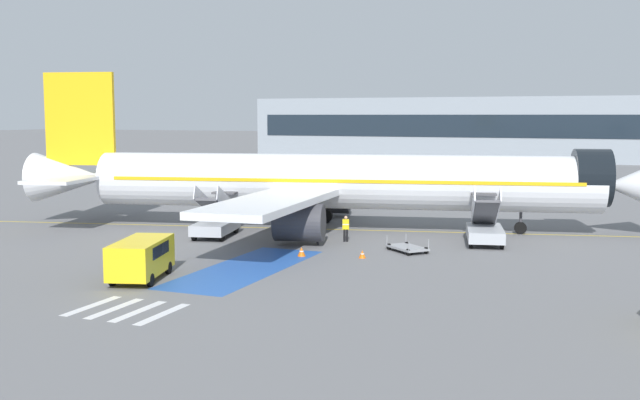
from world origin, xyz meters
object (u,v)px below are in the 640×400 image
object	(u,v)px
boarding_stairs_aft	(216,223)
fuel_tanker	(339,177)
airliner	(333,182)
ground_crew_1	(346,227)
service_van_1	(141,256)
baggage_cart	(407,248)
terminal_building	(554,129)
ground_crew_2	(318,229)
traffic_cone_1	(302,252)
traffic_cone_0	(362,254)
ground_crew_0	(317,224)
boarding_stairs_forward	(485,229)

from	to	relation	value
boarding_stairs_aft	fuel_tanker	distance (m)	30.78
airliner	boarding_stairs_aft	xyz separation A→B (m)	(-6.13, -6.03, -2.49)
ground_crew_1	service_van_1	bearing A→B (deg)	-128.31
baggage_cart	terminal_building	xyz separation A→B (m)	(-0.01, 96.09, 5.44)
ground_crew_2	traffic_cone_1	distance (m)	3.95
boarding_stairs_aft	traffic_cone_0	xyz separation A→B (m)	(11.60, -3.43, -0.71)
ground_crew_0	traffic_cone_0	xyz separation A→B (m)	(4.77, -4.70, -0.81)
fuel_tanker	baggage_cart	world-z (taller)	fuel_tanker
airliner	boarding_stairs_forward	xyz separation A→B (m)	(11.15, -2.01, -2.46)
traffic_cone_1	terminal_building	size ratio (longest dim) A/B	0.00
ground_crew_0	ground_crew_2	distance (m)	1.81
ground_crew_0	service_van_1	bearing A→B (deg)	-62.28
ground_crew_1	traffic_cone_1	bearing A→B (deg)	-113.86
ground_crew_2	terminal_building	xyz separation A→B (m)	(5.88, 95.90, 4.68)
traffic_cone_0	terminal_building	bearing A→B (deg)	88.93
baggage_cart	ground_crew_1	xyz separation A→B (m)	(-4.68, 2.01, 0.71)
fuel_tanker	boarding_stairs_forward	bearing A→B (deg)	-141.97
baggage_cart	ground_crew_2	distance (m)	5.94
baggage_cart	ground_crew_0	xyz separation A→B (m)	(-6.64, 1.84, 0.79)
boarding_stairs_forward	terminal_building	distance (m)	91.72
ground_crew_0	terminal_building	xyz separation A→B (m)	(6.63, 94.26, 4.65)
boarding_stairs_forward	fuel_tanker	distance (m)	33.36
traffic_cone_1	boarding_stairs_forward	bearing A→B (deg)	41.97
ground_crew_1	ground_crew_2	bearing A→B (deg)	-140.97
ground_crew_1	terminal_building	distance (m)	94.31
terminal_building	ground_crew_1	bearing A→B (deg)	-92.84
airliner	fuel_tanker	xyz separation A→B (m)	(-8.92, 24.62, -1.76)
ground_crew_1	traffic_cone_0	world-z (taller)	ground_crew_1
boarding_stairs_forward	traffic_cone_0	world-z (taller)	boarding_stairs_forward
ground_crew_1	baggage_cart	bearing A→B (deg)	-40.55
service_van_1	ground_crew_1	size ratio (longest dim) A/B	3.02
boarding_stairs_forward	ground_crew_0	size ratio (longest dim) A/B	3.06
fuel_tanker	ground_crew_2	size ratio (longest dim) A/B	5.08
boarding_stairs_aft	baggage_cart	world-z (taller)	boarding_stairs_aft
ground_crew_1	traffic_cone_1	world-z (taller)	ground_crew_1
boarding_stairs_aft	ground_crew_0	world-z (taller)	boarding_stairs_aft
service_van_1	ground_crew_0	distance (m)	14.67
boarding_stairs_forward	ground_crew_1	size ratio (longest dim) A/B	3.28
baggage_cart	traffic_cone_0	xyz separation A→B (m)	(-1.87, -2.87, -0.02)
ground_crew_0	ground_crew_2	xyz separation A→B (m)	(0.74, -1.65, -0.03)
service_van_1	ground_crew_2	bearing A→B (deg)	54.23
fuel_tanker	ground_crew_2	distance (m)	32.72
boarding_stairs_forward	fuel_tanker	world-z (taller)	boarding_stairs_forward
ground_crew_2	terminal_building	distance (m)	96.20
baggage_cart	ground_crew_2	size ratio (longest dim) A/B	1.67
ground_crew_2	terminal_building	size ratio (longest dim) A/B	0.02
boarding_stairs_forward	ground_crew_2	bearing A→B (deg)	-168.73
airliner	ground_crew_1	distance (m)	5.84
ground_crew_0	boarding_stairs_aft	bearing A→B (deg)	-127.61
fuel_tanker	terminal_building	bearing A→B (deg)	-13.05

